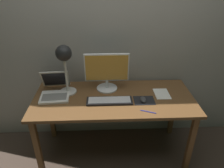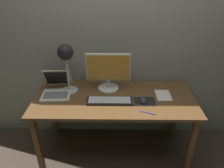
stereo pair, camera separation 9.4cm
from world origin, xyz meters
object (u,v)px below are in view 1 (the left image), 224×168
(monitor, at_px, (107,71))
(pen, at_px, (148,112))
(desk_lamp, at_px, (64,58))
(keyboard_main, at_px, (109,101))
(mouse, at_px, (143,99))
(laptop, at_px, (55,88))

(monitor, distance_m, pen, 0.60)
(monitor, height_order, desk_lamp, desk_lamp)
(keyboard_main, bearing_deg, desk_lamp, 155.13)
(mouse, bearing_deg, keyboard_main, 179.31)
(monitor, distance_m, desk_lamp, 0.44)
(desk_lamp, distance_m, pen, 0.93)
(desk_lamp, xyz_separation_m, mouse, (0.75, -0.20, -0.36))
(monitor, distance_m, mouse, 0.47)
(pen, bearing_deg, keyboard_main, 152.14)
(mouse, xyz_separation_m, pen, (0.02, -0.18, -0.02))
(monitor, relative_size, desk_lamp, 0.89)
(monitor, height_order, mouse, monitor)
(keyboard_main, height_order, desk_lamp, desk_lamp)
(laptop, xyz_separation_m, desk_lamp, (0.12, 0.02, 0.31))
(keyboard_main, xyz_separation_m, desk_lamp, (-0.43, 0.20, 0.36))
(keyboard_main, relative_size, pen, 3.15)
(monitor, distance_m, keyboard_main, 0.32)
(laptop, bearing_deg, desk_lamp, 10.55)
(monitor, relative_size, mouse, 4.72)
(keyboard_main, distance_m, mouse, 0.33)
(laptop, bearing_deg, monitor, 8.31)
(pen, bearing_deg, monitor, 129.84)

